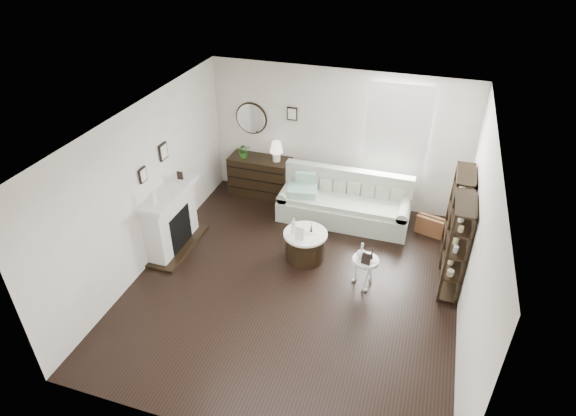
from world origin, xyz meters
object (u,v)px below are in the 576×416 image
(sofa, at_px, (344,205))
(pedestal_table, at_px, (365,261))
(drum_table, at_px, (305,245))
(dresser, at_px, (260,176))

(sofa, bearing_deg, pedestal_table, -68.33)
(drum_table, xyz_separation_m, pedestal_table, (1.08, -0.38, 0.21))
(dresser, xyz_separation_m, pedestal_table, (2.55, -2.15, 0.05))
(sofa, height_order, drum_table, sofa)
(sofa, height_order, pedestal_table, sofa)
(dresser, distance_m, pedestal_table, 3.34)
(sofa, bearing_deg, dresser, 167.97)
(sofa, relative_size, pedestal_table, 4.80)
(pedestal_table, bearing_deg, dresser, 139.81)
(dresser, height_order, pedestal_table, dresser)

